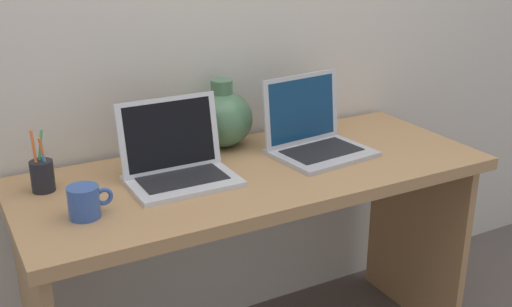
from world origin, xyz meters
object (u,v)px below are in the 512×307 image
Objects in this scene: laptop_right at (312,132)px; green_vase at (222,118)px; pen_cup at (42,175)px; coffee_mug at (85,202)px; laptop_left at (176,159)px.

laptop_right is 0.31m from green_vase.
laptop_right reaches higher than pen_cup.
laptop_right reaches higher than coffee_mug.
coffee_mug is (-0.56, -0.33, -0.06)m from green_vase.
laptop_left is at bearing -141.22° from green_vase.
laptop_right is at bearing -5.98° from pen_cup.
coffee_mug is at bearing -157.15° from laptop_left.
coffee_mug is at bearing -170.22° from laptop_right.
pen_cup is (-0.06, 0.23, 0.01)m from coffee_mug.
laptop_right is at bearing 9.78° from coffee_mug.
laptop_right reaches higher than green_vase.
laptop_left is 0.49m from laptop_right.
coffee_mug is 0.24m from pen_cup.
green_vase is 0.63m from pen_cup.
green_vase is 1.94× the size of coffee_mug.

